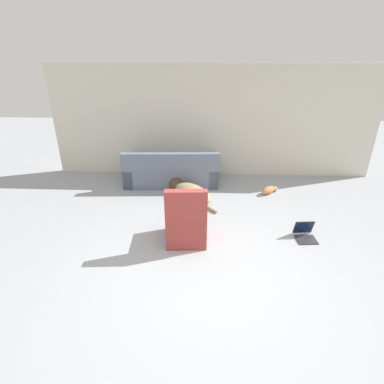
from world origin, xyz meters
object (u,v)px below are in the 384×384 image
Objects in this scene: couch at (172,172)px; cat at (269,190)px; laptop_open at (305,232)px; side_chair at (186,223)px; dog at (190,192)px.

cat is at bearing 164.70° from couch.
laptop_open is 0.37× the size of side_chair.
cat is 1.59m from laptop_open.
cat is 2.36m from side_chair.
side_chair is at bearing -179.61° from laptop_open.
laptop_open is (0.25, -1.57, 0.01)m from cat.
laptop_open is at bearing -121.05° from cat.
cat is 1.25× the size of laptop_open.
dog reaches higher than laptop_open.
cat is (2.02, -0.42, -0.19)m from couch.
laptop_open is at bearing -164.74° from dog.
side_chair reaches higher than couch.
dog is at bearing -93.09° from side_chair.
cat is 0.47× the size of side_chair.
couch is 5.79× the size of laptop_open.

